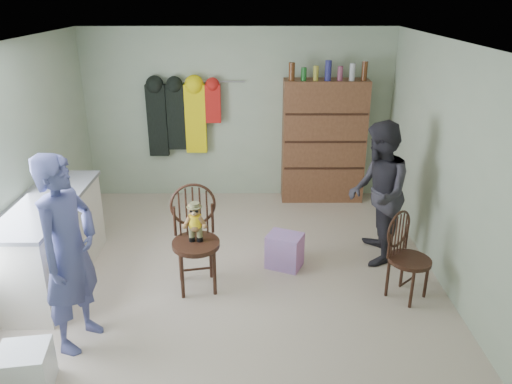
{
  "coord_description": "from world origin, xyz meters",
  "views": [
    {
      "loc": [
        0.23,
        -4.75,
        2.95
      ],
      "look_at": [
        0.25,
        0.2,
        0.95
      ],
      "focal_mm": 35.0,
      "sensor_mm": 36.0,
      "label": 1
    }
  ],
  "objects_px": {
    "chair_far": "(406,253)",
    "dresser": "(323,141)",
    "chair_front": "(195,231)",
    "counter": "(51,241)"
  },
  "relations": [
    {
      "from": "chair_far",
      "to": "dresser",
      "type": "relative_size",
      "value": 0.44
    },
    {
      "from": "counter",
      "to": "chair_far",
      "type": "height_order",
      "value": "counter"
    },
    {
      "from": "chair_far",
      "to": "dresser",
      "type": "height_order",
      "value": "dresser"
    },
    {
      "from": "counter",
      "to": "chair_front",
      "type": "xyz_separation_m",
      "value": [
        1.57,
        -0.11,
        0.17
      ]
    },
    {
      "from": "chair_far",
      "to": "dresser",
      "type": "distance_m",
      "value": 2.7
    },
    {
      "from": "chair_front",
      "to": "chair_far",
      "type": "xyz_separation_m",
      "value": [
        2.15,
        -0.2,
        -0.15
      ]
    },
    {
      "from": "chair_far",
      "to": "counter",
      "type": "bearing_deg",
      "value": 132.88
    },
    {
      "from": "counter",
      "to": "chair_far",
      "type": "bearing_deg",
      "value": -4.88
    },
    {
      "from": "counter",
      "to": "dresser",
      "type": "bearing_deg",
      "value": 35.69
    },
    {
      "from": "chair_far",
      "to": "dresser",
      "type": "xyz_separation_m",
      "value": [
        -0.51,
        2.62,
        0.42
      ]
    }
  ]
}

